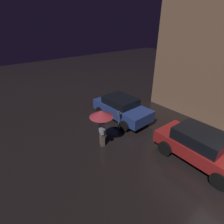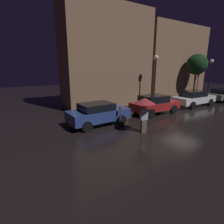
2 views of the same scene
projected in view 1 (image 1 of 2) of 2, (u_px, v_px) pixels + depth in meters
The scene contains 4 objects.
parked_car_blue at pixel (122, 108), 11.47m from camera, with size 4.04×2.01×1.45m.
parked_car_red at pixel (201, 146), 7.91m from camera, with size 4.09×2.00×1.51m.
pedestrian_with_umbrella at pixel (101, 117), 8.47m from camera, with size 1.18×1.18×2.04m.
parking_meter at pixel (119, 119), 10.13m from camera, with size 0.12×0.10×1.27m.
Camera 1 is at (0.30, -5.69, 5.82)m, focal length 28.00 mm.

